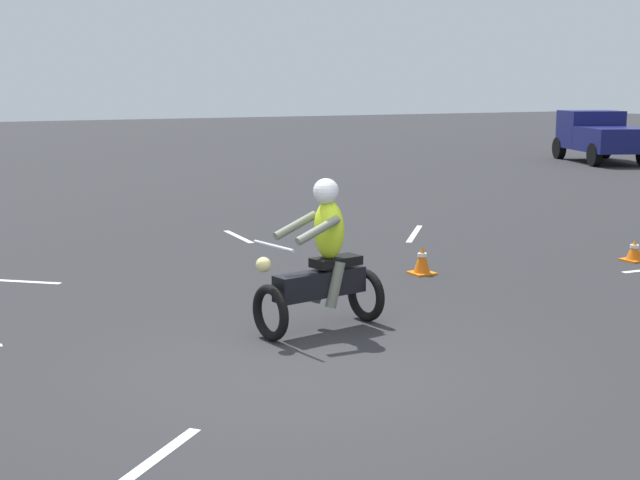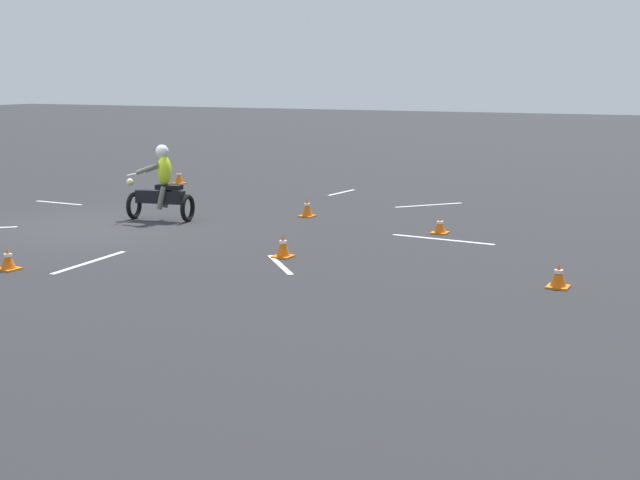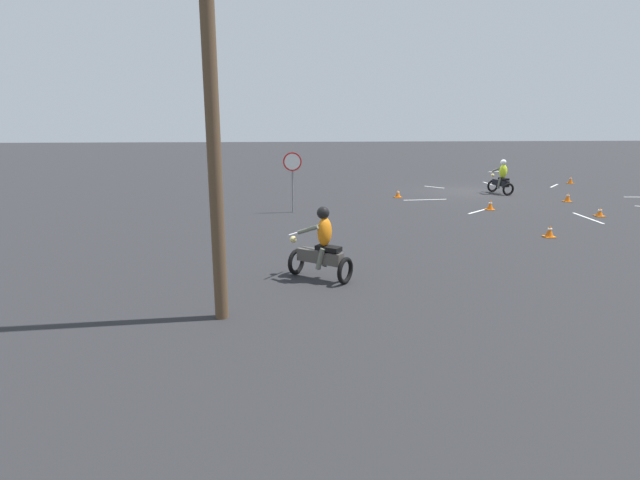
# 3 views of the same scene
# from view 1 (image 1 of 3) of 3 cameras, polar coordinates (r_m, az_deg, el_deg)

# --- Properties ---
(ground_plane) EXTENTS (120.00, 120.00, 0.00)m
(ground_plane) POSITION_cam_1_polar(r_m,az_deg,el_deg) (8.33, -0.79, -8.58)
(ground_plane) COLOR #28282B
(motorcycle_rider_foreground) EXTENTS (0.85, 1.55, 1.66)m
(motorcycle_rider_foreground) POSITION_cam_1_polar(r_m,az_deg,el_deg) (9.61, 0.17, -1.59)
(motorcycle_rider_foreground) COLOR black
(motorcycle_rider_foreground) RESTS_ON ground
(pickup_truck) EXTENTS (4.55, 3.32, 1.73)m
(pickup_truck) POSITION_cam_1_polar(r_m,az_deg,el_deg) (32.16, 17.52, 6.42)
(pickup_truck) COLOR black
(pickup_truck) RESTS_ON ground
(traffic_cone_far_right) EXTENTS (0.32, 0.32, 0.41)m
(traffic_cone_far_right) POSITION_cam_1_polar(r_m,az_deg,el_deg) (12.62, 6.55, -1.31)
(traffic_cone_far_right) COLOR orange
(traffic_cone_far_right) RESTS_ON ground
(traffic_cone_far_center) EXTENTS (0.32, 0.32, 0.33)m
(traffic_cone_far_center) POSITION_cam_1_polar(r_m,az_deg,el_deg) (14.29, 19.47, -0.65)
(traffic_cone_far_center) COLOR orange
(traffic_cone_far_center) RESTS_ON ground
(lane_stripe_nw) EXTENTS (1.49, 1.28, 0.01)m
(lane_stripe_nw) POSITION_cam_1_polar(r_m,az_deg,el_deg) (16.06, 6.07, 0.42)
(lane_stripe_nw) COLOR silver
(lane_stripe_nw) RESTS_ON ground
(lane_stripe_w) EXTENTS (1.40, 0.20, 0.01)m
(lane_stripe_w) POSITION_cam_1_polar(r_m,az_deg,el_deg) (15.71, -5.25, 0.22)
(lane_stripe_w) COLOR silver
(lane_stripe_w) RESTS_ON ground
(lane_stripe_sw) EXTENTS (1.21, 1.38, 0.01)m
(lane_stripe_sw) POSITION_cam_1_polar(r_m,az_deg,el_deg) (12.92, -19.68, -2.44)
(lane_stripe_sw) COLOR silver
(lane_stripe_sw) RESTS_ON ground
(lane_stripe_se) EXTENTS (0.87, 0.97, 0.01)m
(lane_stripe_se) POSITION_cam_1_polar(r_m,az_deg,el_deg) (6.66, -10.54, -13.62)
(lane_stripe_se) COLOR silver
(lane_stripe_se) RESTS_ON ground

